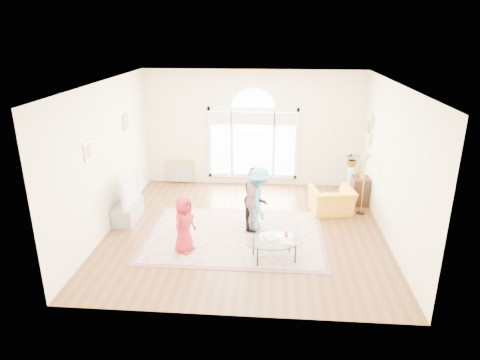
# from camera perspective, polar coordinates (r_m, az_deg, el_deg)

# --- Properties ---
(ground) EXTENTS (6.00, 6.00, 0.00)m
(ground) POSITION_cam_1_polar(r_m,az_deg,el_deg) (9.55, 0.72, -6.66)
(ground) COLOR brown
(ground) RESTS_ON ground
(room_shell) EXTENTS (6.00, 6.00, 6.00)m
(room_shell) POSITION_cam_1_polar(r_m,az_deg,el_deg) (11.69, 1.75, 6.49)
(room_shell) COLOR #FFF4CB
(room_shell) RESTS_ON ground
(area_rug) EXTENTS (3.60, 2.60, 0.02)m
(area_rug) POSITION_cam_1_polar(r_m,az_deg,el_deg) (9.28, -0.70, -7.41)
(area_rug) COLOR #C1B299
(area_rug) RESTS_ON ground
(rug_border) EXTENTS (3.80, 2.80, 0.01)m
(rug_border) POSITION_cam_1_polar(r_m,az_deg,el_deg) (9.29, -0.70, -7.43)
(rug_border) COLOR #894E5C
(rug_border) RESTS_ON ground
(tv_console) EXTENTS (0.45, 1.00, 0.42)m
(tv_console) POSITION_cam_1_polar(r_m,az_deg,el_deg) (10.26, -14.71, -4.11)
(tv_console) COLOR #9B9DA3
(tv_console) RESTS_ON ground
(television) EXTENTS (0.18, 1.18, 0.68)m
(television) POSITION_cam_1_polar(r_m,az_deg,el_deg) (10.06, -14.94, -1.24)
(television) COLOR black
(television) RESTS_ON tv_console
(coffee_table) EXTENTS (1.28, 0.98, 0.54)m
(coffee_table) POSITION_cam_1_polar(r_m,az_deg,el_deg) (8.25, 4.60, -8.13)
(coffee_table) COLOR silver
(coffee_table) RESTS_ON ground
(armchair) EXTENTS (1.11, 1.01, 0.63)m
(armchair) POSITION_cam_1_polar(r_m,az_deg,el_deg) (10.49, 12.15, -2.74)
(armchair) COLOR gold
(armchair) RESTS_ON ground
(side_cabinet) EXTENTS (0.40, 0.50, 0.70)m
(side_cabinet) POSITION_cam_1_polar(r_m,az_deg,el_deg) (11.20, 15.69, -1.39)
(side_cabinet) COLOR black
(side_cabinet) RESTS_ON ground
(floor_lamp) EXTENTS (0.25, 0.25, 1.51)m
(floor_lamp) POSITION_cam_1_polar(r_m,az_deg,el_deg) (10.32, 16.41, 2.23)
(floor_lamp) COLOR black
(floor_lamp) RESTS_ON ground
(plant_pedestal) EXTENTS (0.20, 0.20, 0.70)m
(plant_pedestal) POSITION_cam_1_polar(r_m,az_deg,el_deg) (12.02, 14.55, 0.18)
(plant_pedestal) COLOR white
(plant_pedestal) RESTS_ON ground
(potted_plant) EXTENTS (0.44, 0.40, 0.43)m
(potted_plant) POSITION_cam_1_polar(r_m,az_deg,el_deg) (11.85, 14.78, 2.75)
(potted_plant) COLOR #33722D
(potted_plant) RESTS_ON plant_pedestal
(leaning_picture) EXTENTS (0.80, 0.14, 0.62)m
(leaning_picture) POSITION_cam_1_polar(r_m,az_deg,el_deg) (12.48, -8.01, -0.34)
(leaning_picture) COLOR tan
(leaning_picture) RESTS_ON ground
(child_red) EXTENTS (0.56, 0.66, 1.16)m
(child_red) POSITION_cam_1_polar(r_m,az_deg,el_deg) (8.49, -7.46, -5.89)
(child_red) COLOR #AD2030
(child_red) RESTS_ON area_rug
(child_black) EXTENTS (0.62, 0.75, 1.41)m
(child_black) POSITION_cam_1_polar(r_m,az_deg,el_deg) (9.34, 2.15, -2.43)
(child_black) COLOR black
(child_black) RESTS_ON area_rug
(child_pink) EXTENTS (0.40, 0.84, 1.39)m
(child_pink) POSITION_cam_1_polar(r_m,az_deg,el_deg) (9.23, 1.71, -2.74)
(child_pink) COLOR #C58891
(child_pink) RESTS_ON area_rug
(child_blue) EXTENTS (0.66, 0.99, 1.44)m
(child_blue) POSITION_cam_1_polar(r_m,az_deg,el_deg) (9.22, 2.52, -2.64)
(child_blue) COLOR #50A6CB
(child_blue) RESTS_ON area_rug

